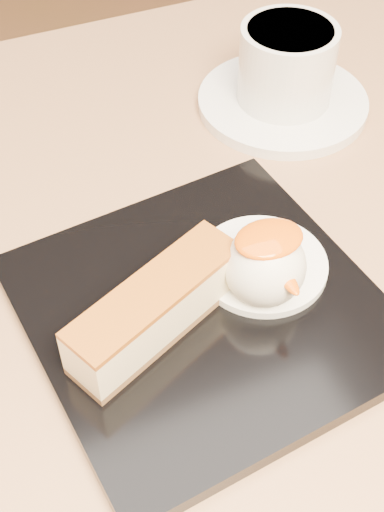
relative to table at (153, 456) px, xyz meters
name	(u,v)px	position (x,y,z in m)	size (l,w,h in m)	color
table	(153,456)	(0.00, 0.00, 0.00)	(0.80, 0.80, 0.72)	black
dessert_plate	(204,311)	(0.04, 0.01, 0.16)	(0.22, 0.22, 0.01)	black
cheesecake	(156,308)	(0.01, 0.00, 0.19)	(0.13, 0.08, 0.04)	brown
cream_smear	(262,264)	(0.09, 0.02, 0.17)	(0.09, 0.09, 0.01)	white
ice_cream_scoop	(265,266)	(0.08, 0.00, 0.19)	(0.05, 0.05, 0.05)	white
mango_sauce	(269,239)	(0.09, 0.00, 0.22)	(0.04, 0.03, 0.01)	#EB5C07
mint_sprig	(208,248)	(0.07, 0.05, 0.17)	(0.04, 0.03, 0.00)	#287C36
saucer	(283,102)	(0.20, 0.19, 0.16)	(0.15, 0.15, 0.01)	white
coffee_cup	(288,62)	(0.21, 0.19, 0.20)	(0.11, 0.08, 0.07)	white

